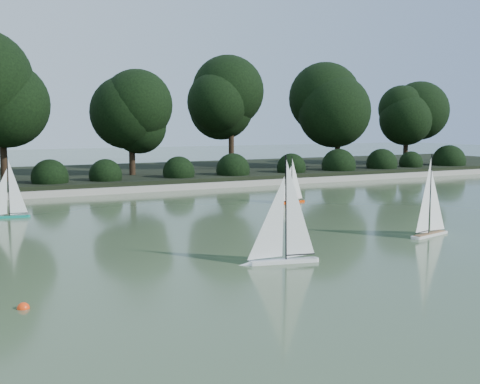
% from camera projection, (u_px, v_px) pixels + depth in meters
% --- Properties ---
extents(ground, '(80.00, 80.00, 0.00)m').
position_uv_depth(ground, '(294.00, 253.00, 9.31)').
color(ground, '#3B4B2D').
rests_on(ground, ground).
extents(pond_coping, '(40.00, 0.35, 0.18)m').
position_uv_depth(pond_coping, '(124.00, 190.00, 17.23)').
color(pond_coping, gray).
rests_on(pond_coping, ground).
extents(far_bank, '(40.00, 8.00, 0.30)m').
position_uv_depth(far_bank, '(90.00, 177.00, 20.75)').
color(far_bank, black).
rests_on(far_bank, ground).
extents(tree_line, '(26.31, 3.93, 4.39)m').
position_uv_depth(tree_line, '(138.00, 103.00, 19.65)').
color(tree_line, black).
rests_on(tree_line, ground).
extents(shrub_hedge, '(29.10, 1.10, 1.10)m').
position_uv_depth(shrub_hedge, '(115.00, 175.00, 17.99)').
color(shrub_hedge, black).
rests_on(shrub_hedge, ground).
extents(sailboat_white_a, '(1.20, 0.45, 1.65)m').
position_uv_depth(sailboat_white_a, '(277.00, 245.00, 8.58)').
color(sailboat_white_a, silver).
rests_on(sailboat_white_a, ground).
extents(sailboat_white_b, '(1.14, 0.45, 1.56)m').
position_uv_depth(sailboat_white_b, '(433.00, 222.00, 10.72)').
color(sailboat_white_b, silver).
rests_on(sailboat_white_b, ground).
extents(sailboat_orange, '(0.92, 0.25, 1.25)m').
position_uv_depth(sailboat_orange, '(289.00, 195.00, 15.06)').
color(sailboat_orange, '#F93900').
rests_on(sailboat_orange, ground).
extents(sailboat_teal, '(1.02, 0.31, 1.38)m').
position_uv_depth(sailboat_teal, '(3.00, 208.00, 12.68)').
color(sailboat_teal, '#0C7F6B').
rests_on(sailboat_teal, ground).
extents(race_buoy, '(0.13, 0.13, 0.13)m').
position_uv_depth(race_buoy, '(23.00, 308.00, 6.51)').
color(race_buoy, '#FF3B0D').
rests_on(race_buoy, ground).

